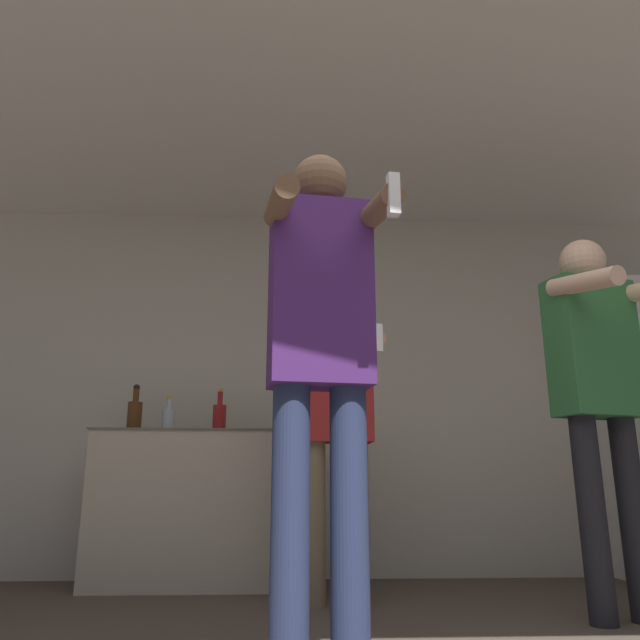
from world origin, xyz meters
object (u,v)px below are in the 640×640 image
at_px(bottle_clear_vodka, 168,419).
at_px(person_woman_foreground, 321,346).
at_px(bottle_red_label, 219,416).
at_px(person_man_side, 598,375).
at_px(bottle_brown_liquor, 135,414).
at_px(person_spectator_back, 334,422).

height_order(bottle_clear_vodka, person_woman_foreground, person_woman_foreground).
height_order(bottle_red_label, bottle_clear_vodka, bottle_red_label).
relative_size(person_woman_foreground, person_man_side, 1.00).
bearing_deg(bottle_brown_liquor, bottle_clear_vodka, 0.00).
distance_m(bottle_red_label, person_woman_foreground, 2.00).
xyz_separation_m(bottle_brown_liquor, person_man_side, (2.43, -1.19, 0.05)).
bearing_deg(person_woman_foreground, person_spectator_back, 83.81).
bearing_deg(person_man_side, bottle_red_label, 147.89).
bearing_deg(person_woman_foreground, bottle_brown_liquor, 119.37).
height_order(person_man_side, person_spectator_back, person_man_side).
distance_m(person_woman_foreground, person_man_side, 1.54).
bearing_deg(person_man_side, person_woman_foreground, -151.55).
bearing_deg(person_spectator_back, bottle_brown_liquor, 150.30).
bearing_deg(bottle_red_label, person_man_side, -32.11).
bearing_deg(bottle_clear_vodka, person_spectator_back, -34.70).
relative_size(bottle_clear_vodka, person_woman_foreground, 0.13).
distance_m(person_man_side, person_spectator_back, 1.33).
relative_size(bottle_red_label, bottle_clear_vodka, 1.25).
relative_size(bottle_brown_liquor, person_man_side, 0.17).
bearing_deg(person_woman_foreground, bottle_red_label, 105.88).
distance_m(bottle_red_label, bottle_clear_vodka, 0.32).
height_order(bottle_clear_vodka, person_spectator_back, person_spectator_back).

